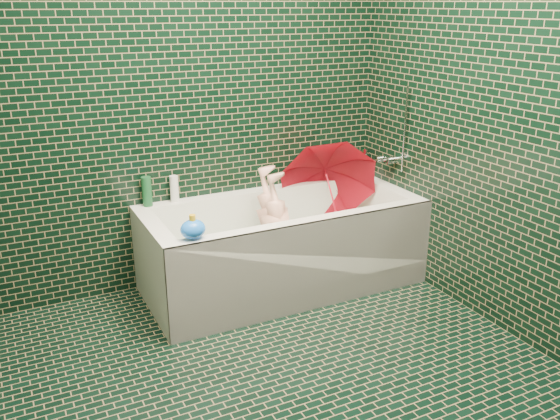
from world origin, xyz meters
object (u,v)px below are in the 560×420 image
bathtub (284,255)px  child (281,242)px  bath_toy (193,229)px  umbrella (331,192)px  rubber_duck (341,173)px

bathtub → child: (-0.02, -0.01, 0.10)m
bathtub → bath_toy: size_ratio=11.33×
umbrella → bath_toy: bearing=-137.2°
rubber_duck → bath_toy: bath_toy is taller
bathtub → rubber_duck: rubber_duck is taller
rubber_duck → bath_toy: (-1.28, -0.60, 0.01)m
bathtub → child: 0.10m
bathtub → rubber_duck: 0.78m
bath_toy → rubber_duck: bearing=35.2°
bathtub → child: bearing=-163.9°
child → bath_toy: (-0.65, -0.28, 0.30)m
bathtub → child: bathtub is taller
umbrella → rubber_duck: bearing=69.9°
child → umbrella: 0.48m
bathtub → rubber_duck: bearing=27.6°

